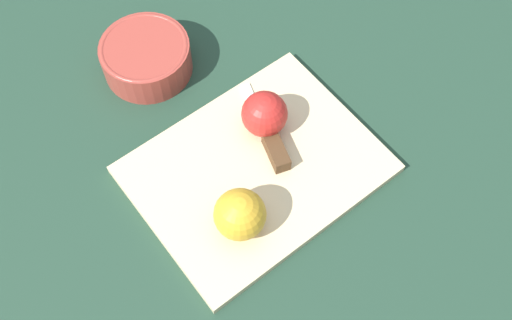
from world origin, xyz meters
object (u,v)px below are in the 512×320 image
object	(u,v)px
apple_half_left	(240,215)
apple_half_right	(264,114)
knife	(274,146)
bowl	(146,56)

from	to	relation	value
apple_half_left	apple_half_right	bearing A→B (deg)	133.09
knife	apple_half_left	bearing A→B (deg)	138.03
apple_half_left	bowl	size ratio (longest dim) A/B	0.50
apple_half_right	bowl	size ratio (longest dim) A/B	0.48
knife	apple_half_right	bearing A→B (deg)	-2.22
knife	bowl	distance (m)	0.25
apple_half_left	apple_half_right	xyz separation A→B (m)	(0.14, 0.08, -0.00)
bowl	knife	bearing A→B (deg)	-85.54
apple_half_left	knife	bearing A→B (deg)	123.55
apple_half_left	bowl	world-z (taller)	apple_half_left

